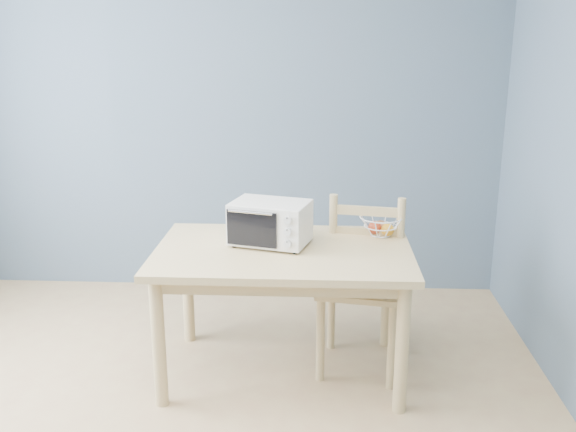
# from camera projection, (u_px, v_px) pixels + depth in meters

# --- Properties ---
(room) EXTENTS (4.01, 4.51, 2.61)m
(room) POSITION_uv_depth(u_px,v_px,m) (139.00, 192.00, 2.47)
(room) COLOR tan
(room) RESTS_ON ground
(dining_table) EXTENTS (1.40, 0.90, 0.75)m
(dining_table) POSITION_uv_depth(u_px,v_px,m) (283.00, 266.00, 3.53)
(dining_table) COLOR tan
(dining_table) RESTS_ON ground
(toaster_oven) EXTENTS (0.48, 0.38, 0.25)m
(toaster_oven) POSITION_uv_depth(u_px,v_px,m) (267.00, 222.00, 3.54)
(toaster_oven) COLOR silver
(toaster_oven) RESTS_ON dining_table
(fruit_basket) EXTENTS (0.32, 0.32, 0.11)m
(fruit_basket) POSITION_uv_depth(u_px,v_px,m) (381.00, 226.00, 3.72)
(fruit_basket) COLOR white
(fruit_basket) RESTS_ON dining_table
(dining_chair) EXTENTS (0.53, 0.53, 0.98)m
(dining_chair) POSITION_uv_depth(u_px,v_px,m) (362.00, 287.00, 3.68)
(dining_chair) COLOR tan
(dining_chair) RESTS_ON ground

